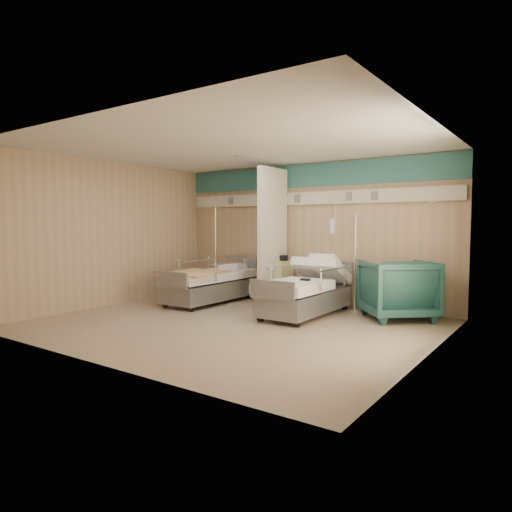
# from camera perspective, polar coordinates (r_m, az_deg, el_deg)

# --- Properties ---
(ground) EXTENTS (6.00, 5.00, 0.00)m
(ground) POSITION_cam_1_polar(r_m,az_deg,el_deg) (7.31, -3.00, -8.52)
(ground) COLOR gray
(ground) RESTS_ON ground
(room_walls) EXTENTS (6.04, 5.04, 2.82)m
(room_walls) POSITION_cam_1_polar(r_m,az_deg,el_deg) (7.37, -2.02, 6.16)
(room_walls) COLOR tan
(room_walls) RESTS_ON ground
(bed_right) EXTENTS (1.00, 2.16, 0.63)m
(bed_right) POSITION_cam_1_polar(r_m,az_deg,el_deg) (8.00, 6.18, -5.16)
(bed_right) COLOR white
(bed_right) RESTS_ON ground
(bed_left) EXTENTS (1.00, 2.16, 0.63)m
(bed_left) POSITION_cam_1_polar(r_m,az_deg,el_deg) (9.25, -5.88, -3.91)
(bed_left) COLOR white
(bed_left) RESTS_ON ground
(bedside_cabinet) EXTENTS (0.50, 0.48, 0.85)m
(bedside_cabinet) POSITION_cam_1_polar(r_m,az_deg,el_deg) (9.33, 2.65, -3.14)
(bedside_cabinet) COLOR #E0D98C
(bedside_cabinet) RESTS_ON ground
(visitor_armchair) EXTENTS (1.53, 1.53, 1.00)m
(visitor_armchair) POSITION_cam_1_polar(r_m,az_deg,el_deg) (7.97, 17.22, -3.99)
(visitor_armchair) COLOR #1C4743
(visitor_armchair) RESTS_ON ground
(waffle_blanket) EXTENTS (0.81, 0.79, 0.07)m
(waffle_blanket) POSITION_cam_1_polar(r_m,az_deg,el_deg) (7.91, 17.53, -0.15)
(waffle_blanket) COLOR white
(waffle_blanket) RESTS_ON visitor_armchair
(iv_stand_right) EXTENTS (0.32, 0.32, 1.77)m
(iv_stand_right) POSITION_cam_1_polar(r_m,az_deg,el_deg) (8.65, 12.24, -4.20)
(iv_stand_right) COLOR silver
(iv_stand_right) RESTS_ON ground
(iv_stand_left) EXTENTS (0.35, 0.35, 1.98)m
(iv_stand_left) POSITION_cam_1_polar(r_m,az_deg,el_deg) (10.14, -5.04, -2.70)
(iv_stand_left) COLOR silver
(iv_stand_left) RESTS_ON ground
(call_remote) EXTENTS (0.17, 0.08, 0.04)m
(call_remote) POSITION_cam_1_polar(r_m,az_deg,el_deg) (7.76, 6.20, -2.95)
(call_remote) COLOR black
(call_remote) RESTS_ON bed_right
(tan_blanket) EXTENTS (1.06, 1.28, 0.04)m
(tan_blanket) POSITION_cam_1_polar(r_m,az_deg,el_deg) (8.85, -7.76, -2.09)
(tan_blanket) COLOR tan
(tan_blanket) RESTS_ON bed_left
(toiletry_bag) EXTENTS (0.22, 0.17, 0.11)m
(toiletry_bag) POSITION_cam_1_polar(r_m,az_deg,el_deg) (9.20, 3.29, -0.24)
(toiletry_bag) COLOR black
(toiletry_bag) RESTS_ON bedside_cabinet
(white_cup) EXTENTS (0.10, 0.10, 0.13)m
(white_cup) POSITION_cam_1_polar(r_m,az_deg,el_deg) (9.39, 2.19, -0.10)
(white_cup) COLOR white
(white_cup) RESTS_ON bedside_cabinet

